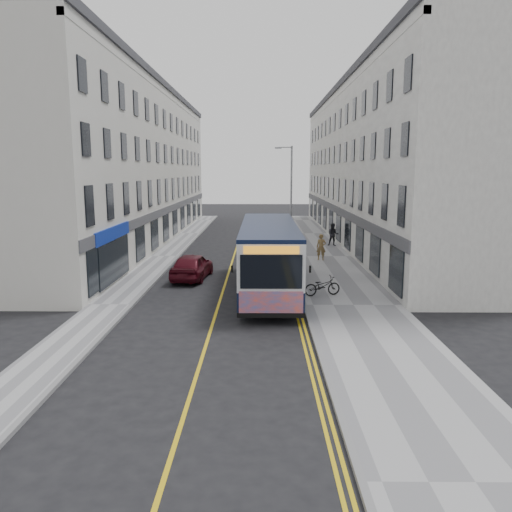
{
  "coord_description": "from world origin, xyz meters",
  "views": [
    {
      "loc": [
        1.97,
        -23.47,
        6.23
      ],
      "look_at": [
        1.72,
        3.39,
        1.6
      ],
      "focal_mm": 35.0,
      "sensor_mm": 36.0,
      "label": 1
    }
  ],
  "objects_px": {
    "streetlamp": "(290,195)",
    "bicycle": "(322,286)",
    "pedestrian_far": "(333,235)",
    "car_white": "(274,233)",
    "city_bus": "(269,254)",
    "car_maroon": "(192,266)",
    "pedestrian_near": "(321,247)"
  },
  "relations": [
    {
      "from": "car_maroon",
      "to": "pedestrian_far",
      "type": "bearing_deg",
      "value": -122.72
    },
    {
      "from": "city_bus",
      "to": "car_white",
      "type": "height_order",
      "value": "city_bus"
    },
    {
      "from": "pedestrian_near",
      "to": "pedestrian_far",
      "type": "height_order",
      "value": "pedestrian_far"
    },
    {
      "from": "car_maroon",
      "to": "pedestrian_near",
      "type": "bearing_deg",
      "value": -139.06
    },
    {
      "from": "bicycle",
      "to": "car_white",
      "type": "relative_size",
      "value": 0.41
    },
    {
      "from": "bicycle",
      "to": "pedestrian_near",
      "type": "height_order",
      "value": "pedestrian_near"
    },
    {
      "from": "streetlamp",
      "to": "pedestrian_near",
      "type": "xyz_separation_m",
      "value": [
        1.96,
        -3.58,
        -3.37
      ]
    },
    {
      "from": "streetlamp",
      "to": "pedestrian_near",
      "type": "height_order",
      "value": "streetlamp"
    },
    {
      "from": "car_maroon",
      "to": "streetlamp",
      "type": "bearing_deg",
      "value": -117.57
    },
    {
      "from": "streetlamp",
      "to": "city_bus",
      "type": "xyz_separation_m",
      "value": [
        -1.78,
        -12.02,
        -2.45
      ]
    },
    {
      "from": "streetlamp",
      "to": "pedestrian_far",
      "type": "distance_m",
      "value": 5.86
    },
    {
      "from": "streetlamp",
      "to": "car_white",
      "type": "height_order",
      "value": "streetlamp"
    },
    {
      "from": "streetlamp",
      "to": "car_white",
      "type": "relative_size",
      "value": 1.78
    },
    {
      "from": "pedestrian_far",
      "to": "bicycle",
      "type": "bearing_deg",
      "value": -93.97
    },
    {
      "from": "pedestrian_near",
      "to": "pedestrian_far",
      "type": "distance_m",
      "value": 6.85
    },
    {
      "from": "car_maroon",
      "to": "bicycle",
      "type": "bearing_deg",
      "value": 154.83
    },
    {
      "from": "streetlamp",
      "to": "bicycle",
      "type": "height_order",
      "value": "streetlamp"
    },
    {
      "from": "bicycle",
      "to": "streetlamp",
      "type": "bearing_deg",
      "value": -11.61
    },
    {
      "from": "city_bus",
      "to": "pedestrian_far",
      "type": "xyz_separation_m",
      "value": [
        5.52,
        15.06,
        -0.88
      ]
    },
    {
      "from": "streetlamp",
      "to": "bicycle",
      "type": "xyz_separation_m",
      "value": [
        0.84,
        -13.49,
        -3.78
      ]
    },
    {
      "from": "pedestrian_near",
      "to": "pedestrian_far",
      "type": "xyz_separation_m",
      "value": [
        1.77,
        6.62,
        0.03
      ]
    },
    {
      "from": "car_maroon",
      "to": "car_white",
      "type": "bearing_deg",
      "value": -102.06
    },
    {
      "from": "pedestrian_far",
      "to": "car_white",
      "type": "distance_m",
      "value": 5.84
    },
    {
      "from": "streetlamp",
      "to": "car_maroon",
      "type": "relative_size",
      "value": 1.79
    },
    {
      "from": "streetlamp",
      "to": "car_maroon",
      "type": "distance_m",
      "value": 11.65
    },
    {
      "from": "city_bus",
      "to": "bicycle",
      "type": "distance_m",
      "value": 3.28
    },
    {
      "from": "pedestrian_near",
      "to": "city_bus",
      "type": "bearing_deg",
      "value": -105.42
    },
    {
      "from": "city_bus",
      "to": "bicycle",
      "type": "height_order",
      "value": "city_bus"
    },
    {
      "from": "car_maroon",
      "to": "city_bus",
      "type": "bearing_deg",
      "value": 153.56
    },
    {
      "from": "bicycle",
      "to": "pedestrian_near",
      "type": "relative_size",
      "value": 1.03
    },
    {
      "from": "pedestrian_near",
      "to": "car_white",
      "type": "distance_m",
      "value": 10.48
    },
    {
      "from": "car_white",
      "to": "car_maroon",
      "type": "height_order",
      "value": "car_maroon"
    }
  ]
}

